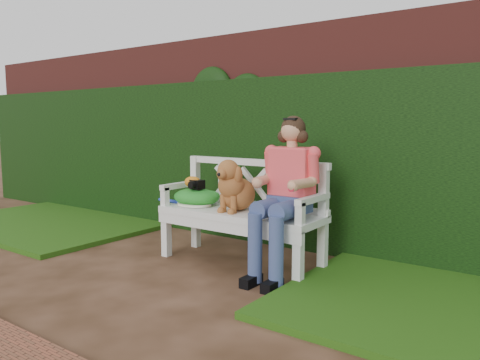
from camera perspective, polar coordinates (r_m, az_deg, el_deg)
The scene contains 11 objects.
ground at distance 3.88m, azimuth -13.22°, elevation -11.92°, with size 60.00×60.00×0.00m, color black.
brick_wall at distance 5.12m, azimuth 2.72°, elevation 5.33°, with size 10.00×0.30×2.20m, color maroon.
ivy_hedge at distance 4.95m, azimuth 1.31°, elevation 2.39°, with size 10.00×0.18×1.70m, color #173F0D.
grass_left at distance 6.27m, azimuth -21.50°, elevation -4.76°, with size 2.60×2.00×0.05m, color #14340A.
garden_bench at distance 4.17m, azimuth 0.00°, elevation -6.97°, with size 1.58×0.60×0.48m, color white, non-canonical shape.
seated_woman at distance 3.81m, azimuth 5.96°, elevation -2.59°, with size 0.52×0.69×1.23m, color #EB4972, non-canonical shape.
dog at distance 4.07m, azimuth -0.50°, elevation -0.56°, with size 0.31×0.42×0.46m, color brown, non-canonical shape.
tennis_racket at distance 4.39m, azimuth -5.90°, elevation -2.90°, with size 0.66×0.28×0.03m, color white, non-canonical shape.
green_bag at distance 4.41m, azimuth -5.37°, elevation -2.02°, with size 0.46×0.36×0.16m, color #1A6810, non-canonical shape.
camera_item at distance 4.35m, azimuth -5.24°, elevation -0.53°, with size 0.12×0.09×0.08m, color black.
baseball_glove at distance 4.41m, azimuth -5.79°, elevation -0.26°, with size 0.17×0.13×0.11m, color orange.
Camera 1 is at (2.79, -2.39, 1.24)m, focal length 35.00 mm.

